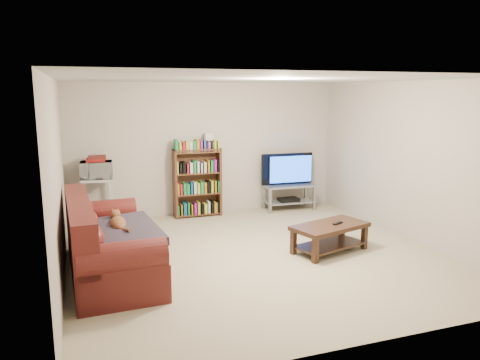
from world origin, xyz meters
name	(u,v)px	position (x,y,z in m)	size (l,w,h in m)	color
floor	(256,255)	(0.00, 0.00, 0.00)	(5.00, 5.00, 0.00)	#C5B892
ceiling	(257,79)	(0.00, 0.00, 2.40)	(5.00, 5.00, 0.00)	white
wall_back	(207,149)	(0.00, 2.50, 1.20)	(5.00, 5.00, 0.00)	beige
wall_front	(364,216)	(0.00, -2.50, 1.20)	(5.00, 5.00, 0.00)	beige
wall_left	(58,182)	(-2.50, 0.00, 1.20)	(5.00, 5.00, 0.00)	beige
wall_right	(410,161)	(2.50, 0.00, 1.20)	(5.00, 5.00, 0.00)	beige
sofa	(104,248)	(-2.02, -0.01, 0.33)	(1.07, 2.29, 0.96)	#5D1B18
blanket	(121,232)	(-1.83, -0.15, 0.56)	(0.87, 1.13, 0.10)	#352E3A
cat	(118,223)	(-1.84, 0.05, 0.62)	(0.25, 0.61, 0.18)	brown
coffee_table	(330,233)	(1.04, -0.20, 0.28)	(1.21, 0.84, 0.40)	#372013
remote	(338,223)	(1.15, -0.22, 0.41)	(0.18, 0.05, 0.02)	black
tv_stand	(289,193)	(1.52, 2.20, 0.33)	(0.98, 0.47, 0.48)	#999EA3
television	(289,169)	(1.52, 2.20, 0.78)	(1.03, 0.14, 0.60)	black
dvd_player	(288,200)	(1.52, 2.20, 0.19)	(0.38, 0.27, 0.06)	black
bookshelf	(197,182)	(-0.25, 2.30, 0.64)	(0.86, 0.27, 1.24)	#4F2E1B
shelf_clutter	(202,142)	(-0.15, 2.31, 1.34)	(0.63, 0.19, 0.28)	silver
microwave_stand	(98,196)	(-1.99, 2.18, 0.53)	(0.55, 0.42, 0.83)	silver
microwave	(96,170)	(-1.99, 2.18, 0.97)	(0.51, 0.35, 0.28)	silver
game_boxes	(96,160)	(-1.99, 2.18, 1.13)	(0.30, 0.26, 0.05)	maroon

